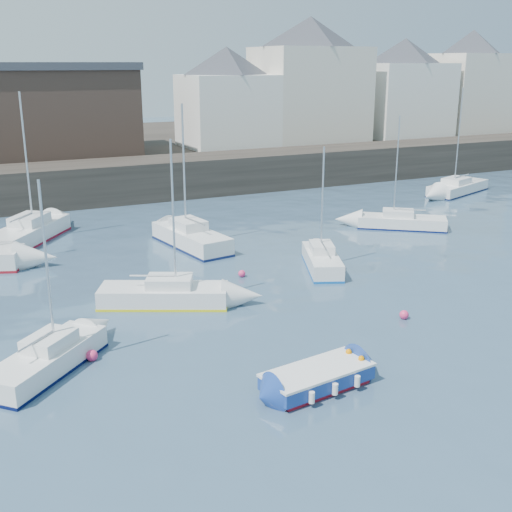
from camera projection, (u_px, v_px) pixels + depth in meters
name	position (u px, v px, depth m)	size (l,w,h in m)	color
water	(414.00, 397.00, 20.74)	(220.00, 220.00, 0.00)	#2D4760
quay_wall	(132.00, 180.00, 50.59)	(90.00, 5.00, 3.00)	#28231E
land_strip	(86.00, 153.00, 66.19)	(90.00, 32.00, 2.80)	#28231E
bldg_east_a	(310.00, 79.00, 62.71)	(13.36, 13.36, 11.80)	beige
bldg_east_b	(403.00, 87.00, 67.05)	(11.88, 11.88, 9.95)	white
bldg_east_c	(469.00, 81.00, 70.59)	(11.14, 11.14, 10.95)	beige
bldg_east_d	(227.00, 96.00, 59.01)	(11.14, 11.14, 8.95)	white
warehouse	(33.00, 109.00, 53.57)	(16.40, 10.40, 7.60)	#3D2D26
blue_dinghy	(317.00, 377.00, 21.21)	(3.99, 2.25, 0.72)	maroon
sailboat_a	(47.00, 359.00, 22.35)	(4.83, 4.81, 6.72)	white
sailboat_b	(164.00, 294.00, 28.54)	(5.94, 4.11, 7.35)	white
sailboat_c	(322.00, 260.00, 33.53)	(3.23, 5.03, 6.32)	white
sailboat_d	(401.00, 222.00, 41.79)	(5.62, 4.83, 7.22)	white
sailboat_f	(191.00, 237.00, 37.51)	(3.03, 6.54, 8.19)	white
sailboat_g	(458.00, 187.00, 52.92)	(7.03, 4.38, 8.49)	white
sailboat_h	(28.00, 232.00, 38.58)	(5.78, 6.81, 8.79)	white
buoy_near	(92.00, 360.00, 23.32)	(0.43, 0.43, 0.43)	#F0336D
buoy_mid	(404.00, 319.00, 27.10)	(0.39, 0.39, 0.39)	#F0336D
buoy_far	(242.00, 277.00, 32.40)	(0.37, 0.37, 0.37)	#F0336D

